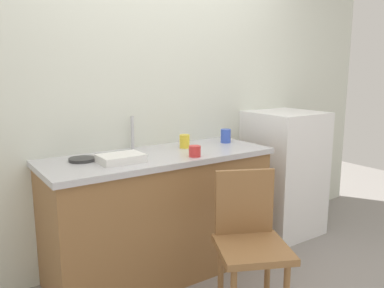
{
  "coord_description": "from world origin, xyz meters",
  "views": [
    {
      "loc": [
        -1.5,
        -1.7,
        1.49
      ],
      "look_at": [
        0.06,
        0.6,
        0.95
      ],
      "focal_mm": 36.45,
      "sensor_mm": 36.0,
      "label": 1
    }
  ],
  "objects_px": {
    "hotplate": "(82,159)",
    "refrigerator": "(284,173)",
    "cup_red": "(195,151)",
    "cup_blue": "(226,136)",
    "dish_tray": "(121,158)",
    "chair": "(250,240)",
    "cup_yellow": "(185,141)"
  },
  "relations": [
    {
      "from": "hotplate",
      "to": "cup_blue",
      "type": "distance_m",
      "value": 1.18
    },
    {
      "from": "hotplate",
      "to": "cup_red",
      "type": "distance_m",
      "value": 0.75
    },
    {
      "from": "dish_tray",
      "to": "cup_blue",
      "type": "xyz_separation_m",
      "value": [
        0.98,
        0.14,
        0.03
      ]
    },
    {
      "from": "refrigerator",
      "to": "dish_tray",
      "type": "xyz_separation_m",
      "value": [
        -1.62,
        -0.1,
        0.37
      ]
    },
    {
      "from": "cup_red",
      "to": "chair",
      "type": "bearing_deg",
      "value": -89.08
    },
    {
      "from": "cup_red",
      "to": "refrigerator",
      "type": "bearing_deg",
      "value": 11.48
    },
    {
      "from": "chair",
      "to": "cup_red",
      "type": "relative_size",
      "value": 10.95
    },
    {
      "from": "refrigerator",
      "to": "chair",
      "type": "distance_m",
      "value": 1.38
    },
    {
      "from": "hotplate",
      "to": "refrigerator",
      "type": "bearing_deg",
      "value": -2.29
    },
    {
      "from": "refrigerator",
      "to": "cup_blue",
      "type": "xyz_separation_m",
      "value": [
        -0.65,
        0.05,
        0.39
      ]
    },
    {
      "from": "chair",
      "to": "dish_tray",
      "type": "bearing_deg",
      "value": 150.48
    },
    {
      "from": "chair",
      "to": "cup_red",
      "type": "distance_m",
      "value": 0.71
    },
    {
      "from": "chair",
      "to": "hotplate",
      "type": "height_order",
      "value": "hotplate"
    },
    {
      "from": "chair",
      "to": "dish_tray",
      "type": "distance_m",
      "value": 0.95
    },
    {
      "from": "refrigerator",
      "to": "hotplate",
      "type": "xyz_separation_m",
      "value": [
        -1.82,
        0.07,
        0.35
      ]
    },
    {
      "from": "refrigerator",
      "to": "cup_red",
      "type": "height_order",
      "value": "refrigerator"
    },
    {
      "from": "dish_tray",
      "to": "cup_yellow",
      "type": "xyz_separation_m",
      "value": [
        0.59,
        0.15,
        0.03
      ]
    },
    {
      "from": "dish_tray",
      "to": "cup_blue",
      "type": "height_order",
      "value": "cup_blue"
    },
    {
      "from": "chair",
      "to": "cup_blue",
      "type": "bearing_deg",
      "value": 84.92
    },
    {
      "from": "dish_tray",
      "to": "chair",
      "type": "bearing_deg",
      "value": -54.69
    },
    {
      "from": "cup_blue",
      "to": "cup_yellow",
      "type": "bearing_deg",
      "value": 178.88
    },
    {
      "from": "cup_blue",
      "to": "chair",
      "type": "bearing_deg",
      "value": -120.26
    },
    {
      "from": "cup_red",
      "to": "cup_blue",
      "type": "distance_m",
      "value": 0.57
    },
    {
      "from": "cup_red",
      "to": "cup_yellow",
      "type": "bearing_deg",
      "value": 69.96
    },
    {
      "from": "refrigerator",
      "to": "cup_blue",
      "type": "bearing_deg",
      "value": 175.79
    },
    {
      "from": "hotplate",
      "to": "cup_red",
      "type": "height_order",
      "value": "cup_red"
    },
    {
      "from": "cup_yellow",
      "to": "cup_blue",
      "type": "height_order",
      "value": "cup_blue"
    },
    {
      "from": "dish_tray",
      "to": "hotplate",
      "type": "height_order",
      "value": "dish_tray"
    },
    {
      "from": "refrigerator",
      "to": "cup_yellow",
      "type": "height_order",
      "value": "refrigerator"
    },
    {
      "from": "chair",
      "to": "hotplate",
      "type": "relative_size",
      "value": 5.24
    },
    {
      "from": "cup_blue",
      "to": "dish_tray",
      "type": "bearing_deg",
      "value": -171.62
    },
    {
      "from": "hotplate",
      "to": "cup_red",
      "type": "xyz_separation_m",
      "value": [
        0.68,
        -0.3,
        0.03
      ]
    }
  ]
}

